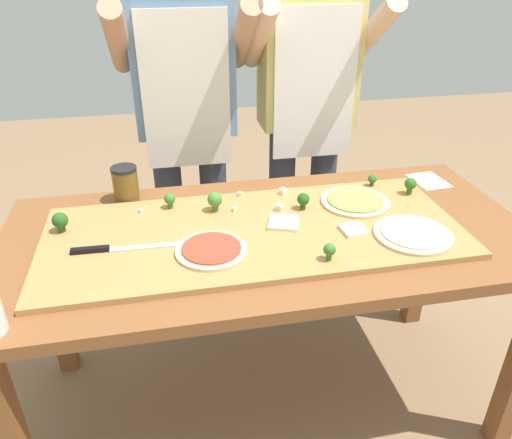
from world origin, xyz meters
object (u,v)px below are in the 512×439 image
at_px(broccoli_floret_back_left, 329,250).
at_px(broccoli_floret_front_mid, 372,179).
at_px(pizza_slice_center, 354,230).
at_px(cheese_crumble_a, 141,210).
at_px(pizza_whole_cheese_artichoke, 413,234).
at_px(chefs_knife, 112,249).
at_px(pizza_whole_pesto_green, 355,201).
at_px(broccoli_floret_back_mid, 303,200).
at_px(cook_left, 186,109).
at_px(broccoli_floret_back_right, 170,199).
at_px(pizza_whole_tomato_red, 211,250).
at_px(recipe_note, 429,181).
at_px(prep_table, 268,258).
at_px(pizza_slice_far_right, 284,223).
at_px(cheese_crumble_e, 283,191).
at_px(broccoli_floret_front_left, 410,184).
at_px(cheese_crumble_c, 234,209).
at_px(sauce_jar, 126,184).
at_px(cook_right, 307,102).
at_px(cheese_crumble_d, 240,194).
at_px(broccoli_floret_center_right, 60,221).
at_px(broccoli_floret_center_left, 215,200).
at_px(cheese_crumble_b, 280,207).

bearing_deg(broccoli_floret_back_left, broccoli_floret_front_mid, 54.31).
bearing_deg(pizza_slice_center, broccoli_floret_front_mid, 58.07).
distance_m(broccoli_floret_front_mid, cheese_crumble_a, 0.85).
xyz_separation_m(pizza_whole_cheese_artichoke, pizza_slice_center, (-0.17, 0.06, -0.00)).
bearing_deg(chefs_knife, pizza_whole_pesto_green, 10.25).
xyz_separation_m(broccoli_floret_back_mid, cook_left, (-0.34, 0.58, 0.16)).
bearing_deg(pizza_whole_pesto_green, broccoli_floret_front_mid, 46.92).
relative_size(broccoli_floret_back_right, broccoli_floret_front_mid, 1.23).
xyz_separation_m(broccoli_floret_back_left, cheese_crumble_a, (-0.53, 0.40, -0.03)).
height_order(pizza_whole_tomato_red, recipe_note, pizza_whole_tomato_red).
height_order(broccoli_floret_back_right, broccoli_floret_front_mid, broccoli_floret_back_right).
height_order(prep_table, broccoli_floret_back_right, broccoli_floret_back_right).
distance_m(broccoli_floret_back_right, cook_left, 0.52).
bearing_deg(pizza_slice_far_right, prep_table, 176.54).
relative_size(pizza_whole_tomato_red, cheese_crumble_e, 9.89).
relative_size(cheese_crumble_e, cook_left, 0.01).
distance_m(broccoli_floret_front_left, cheese_crumble_c, 0.64).
bearing_deg(pizza_whole_cheese_artichoke, broccoli_floret_front_mid, 87.11).
distance_m(pizza_slice_far_right, recipe_note, 0.70).
height_order(chefs_knife, broccoli_floret_back_left, broccoli_floret_back_left).
xyz_separation_m(sauce_jar, cook_left, (0.25, 0.36, 0.15)).
relative_size(broccoli_floret_front_mid, cheese_crumble_e, 2.05).
xyz_separation_m(pizza_whole_tomato_red, cook_right, (0.51, 0.79, 0.19)).
height_order(broccoli_floret_front_left, cheese_crumble_c, broccoli_floret_front_left).
height_order(pizza_slice_far_right, cheese_crumble_c, cheese_crumble_c).
height_order(prep_table, sauce_jar, sauce_jar).
bearing_deg(recipe_note, broccoli_floret_front_left, -139.83).
xyz_separation_m(cheese_crumble_d, cook_left, (-0.15, 0.44, 0.19)).
bearing_deg(broccoli_floret_front_mid, sauce_jar, 174.09).
height_order(chefs_knife, pizza_whole_pesto_green, same).
bearing_deg(broccoli_floret_back_right, cheese_crumble_e, 4.25).
xyz_separation_m(broccoli_floret_front_left, cheese_crumble_d, (-0.60, 0.11, -0.03)).
height_order(pizza_whole_tomato_red, broccoli_floret_front_left, broccoli_floret_front_left).
bearing_deg(broccoli_floret_center_right, sauce_jar, 48.43).
distance_m(broccoli_floret_back_mid, cheese_crumble_e, 0.13).
bearing_deg(broccoli_floret_back_mid, cook_left, 120.52).
relative_size(pizza_whole_cheese_artichoke, cheese_crumble_e, 11.21).
height_order(broccoli_floret_center_left, broccoli_floret_front_mid, broccoli_floret_center_left).
bearing_deg(cook_right, broccoli_floret_front_left, -66.88).
bearing_deg(cheese_crumble_b, cheese_crumble_e, 71.02).
relative_size(prep_table, cook_left, 1.02).
xyz_separation_m(pizza_whole_cheese_artichoke, broccoli_floret_center_left, (-0.58, 0.28, 0.03)).
bearing_deg(pizza_whole_tomato_red, recipe_note, 22.37).
bearing_deg(pizza_slice_far_right, chefs_knife, -174.97).
bearing_deg(pizza_slice_center, cheese_crumble_a, 158.33).
bearing_deg(pizza_whole_pesto_green, pizza_whole_cheese_artichoke, -68.89).
distance_m(cheese_crumble_d, cook_left, 0.50).
height_order(cheese_crumble_c, sauce_jar, sauce_jar).
distance_m(pizza_whole_cheese_artichoke, pizza_whole_tomato_red, 0.63).
distance_m(cheese_crumble_c, cook_right, 0.71).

